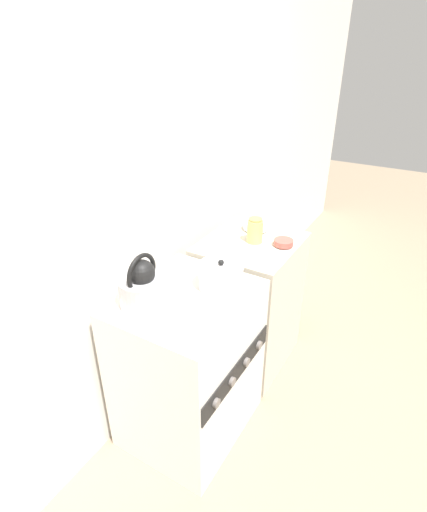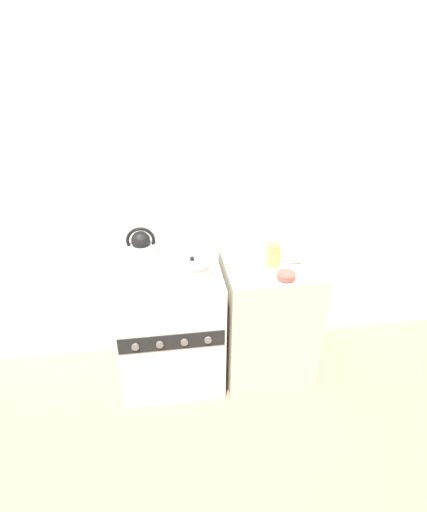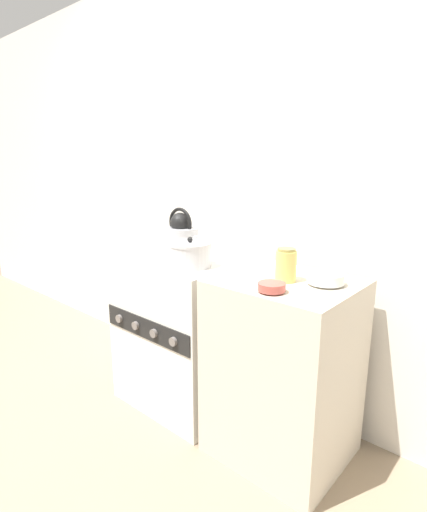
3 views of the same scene
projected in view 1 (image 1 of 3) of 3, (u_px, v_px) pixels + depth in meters
The scene contains 9 objects.
ground_plane at pixel (234, 444), 2.13m from camera, with size 12.00×12.00×0.00m, color gray.
wall_back at pixel (120, 201), 1.82m from camera, with size 7.00×0.06×2.50m.
stove at pixel (189, 365), 2.05m from camera, with size 0.66×0.58×0.85m.
counter at pixel (248, 302), 2.54m from camera, with size 0.59×0.53×0.86m.
kettle at pixel (143, 287), 1.75m from camera, with size 0.26×0.21×0.26m.
cooking_pot at pixel (221, 276), 1.89m from camera, with size 0.22×0.22×0.15m.
enamel_bowl at pixel (256, 226), 2.46m from camera, with size 0.15×0.15×0.05m.
small_ceramic_bowl at pixel (283, 242), 2.27m from camera, with size 0.11×0.11×0.04m.
storage_jar at pixel (255, 231), 2.30m from camera, with size 0.09×0.09×0.15m.
Camera 1 is at (-1.26, -0.62, 1.89)m, focal length 28.00 mm.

